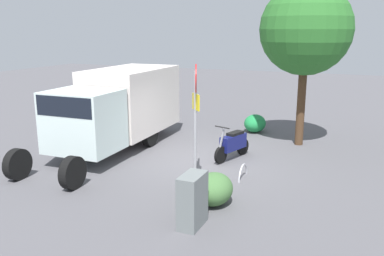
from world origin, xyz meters
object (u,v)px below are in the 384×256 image
at_px(box_truck_near, 118,105).
at_px(stop_sign, 196,105).
at_px(motorcycle, 233,143).
at_px(street_tree, 306,30).
at_px(bike_rack_hoop, 243,178).
at_px(utility_cabinet, 192,201).

bearing_deg(box_truck_near, stop_sign, 60.81).
bearing_deg(stop_sign, motorcycle, 171.81).
bearing_deg(stop_sign, street_tree, 157.34).
height_order(stop_sign, street_tree, street_tree).
relative_size(motorcycle, bike_rack_hoop, 2.06).
relative_size(street_tree, bike_rack_hoop, 6.81).
bearing_deg(street_tree, bike_rack_hoop, -12.18).
bearing_deg(street_tree, motorcycle, -33.72).
bearing_deg(bike_rack_hoop, utility_cabinet, -3.27).
relative_size(box_truck_near, street_tree, 1.26).
height_order(street_tree, utility_cabinet, street_tree).
xyz_separation_m(stop_sign, bike_rack_hoop, (-0.75, 1.17, -2.19)).
distance_m(stop_sign, utility_cabinet, 3.14).
xyz_separation_m(motorcycle, bike_rack_hoop, (1.63, 0.82, -0.52)).
relative_size(utility_cabinet, bike_rack_hoop, 1.38).
xyz_separation_m(box_truck_near, utility_cabinet, (4.54, 4.82, -0.97)).
bearing_deg(box_truck_near, motorcycle, 93.50).
distance_m(street_tree, bike_rack_hoop, 6.01).
bearing_deg(bike_rack_hoop, box_truck_near, -104.27).
distance_m(box_truck_near, utility_cabinet, 6.69).
relative_size(stop_sign, street_tree, 0.57).
bearing_deg(street_tree, box_truck_near, -63.40).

